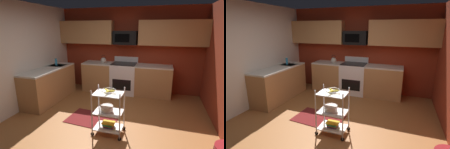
{
  "view_description": "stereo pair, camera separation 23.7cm",
  "coord_description": "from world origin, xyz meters",
  "views": [
    {
      "loc": [
        1.08,
        -2.96,
        2.0
      ],
      "look_at": [
        0.08,
        0.36,
        1.05
      ],
      "focal_mm": 27.63,
      "sensor_mm": 36.0,
      "label": 1
    },
    {
      "loc": [
        1.3,
        -2.88,
        2.0
      ],
      "look_at": [
        0.08,
        0.36,
        1.05
      ],
      "focal_mm": 27.63,
      "sensor_mm": 36.0,
      "label": 2
    }
  ],
  "objects": [
    {
      "name": "floor",
      "position": [
        0.0,
        0.0,
        -0.02
      ],
      "size": [
        4.4,
        4.8,
        0.04
      ],
      "primitive_type": "cube",
      "color": "#995B2D",
      "rests_on": "ground"
    },
    {
      "name": "wall_left",
      "position": [
        -2.23,
        0.0,
        1.3
      ],
      "size": [
        0.06,
        4.8,
        2.6
      ],
      "primitive_type": "cube",
      "color": "silver",
      "rests_on": "ground"
    },
    {
      "name": "upper_cabinets",
      "position": [
        0.01,
        2.23,
        1.85
      ],
      "size": [
        4.4,
        0.33,
        0.7
      ],
      "color": "#B27F4C"
    },
    {
      "name": "fruit_bowl",
      "position": [
        0.16,
        -0.14,
        0.88
      ],
      "size": [
        0.27,
        0.27,
        0.07
      ],
      "color": "silver",
      "rests_on": "rolling_cart"
    },
    {
      "name": "floor_rug",
      "position": [
        -0.35,
        0.25,
        0.01
      ],
      "size": [
        1.15,
        0.78,
        0.01
      ],
      "primitive_type": "cube",
      "rotation": [
        0.0,
        0.0,
        -0.07
      ],
      "color": "maroon",
      "rests_on": "ground"
    },
    {
      "name": "book_stack",
      "position": [
        0.16,
        -0.14,
        0.18
      ],
      "size": [
        0.25,
        0.18,
        0.1
      ],
      "color": "#1E4C8C",
      "rests_on": "rolling_cart"
    },
    {
      "name": "wall_back",
      "position": [
        0.0,
        2.43,
        1.3
      ],
      "size": [
        4.52,
        0.06,
        2.6
      ],
      "primitive_type": "cube",
      "color": "maroon",
      "rests_on": "ground"
    },
    {
      "name": "mixing_bowl_large",
      "position": [
        0.12,
        -0.14,
        0.52
      ],
      "size": [
        0.25,
        0.25,
        0.11
      ],
      "color": "silver",
      "rests_on": "rolling_cart"
    },
    {
      "name": "oven_range",
      "position": [
        -0.06,
        2.1,
        0.48
      ],
      "size": [
        0.76,
        0.65,
        1.1
      ],
      "color": "white",
      "rests_on": "ground"
    },
    {
      "name": "dish_soap_bottle",
      "position": [
        -1.93,
        1.33,
        1.02
      ],
      "size": [
        0.06,
        0.06,
        0.2
      ],
      "primitive_type": "cylinder",
      "color": "#2D8CBF",
      "rests_on": "counter_run"
    },
    {
      "name": "counter_run",
      "position": [
        -0.76,
        1.64,
        0.46
      ],
      "size": [
        3.57,
        2.36,
        0.92
      ],
      "color": "#B27F4C",
      "rests_on": "ground"
    },
    {
      "name": "microwave",
      "position": [
        -0.06,
        2.21,
        1.7
      ],
      "size": [
        0.7,
        0.39,
        0.4
      ],
      "color": "black"
    },
    {
      "name": "rolling_cart",
      "position": [
        0.16,
        -0.14,
        0.45
      ],
      "size": [
        0.6,
        0.38,
        0.91
      ],
      "color": "silver",
      "rests_on": "ground"
    },
    {
      "name": "kettle",
      "position": [
        -0.73,
        2.1,
        1.0
      ],
      "size": [
        0.21,
        0.18,
        0.26
      ],
      "color": "beige",
      "rests_on": "counter_run"
    }
  ]
}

